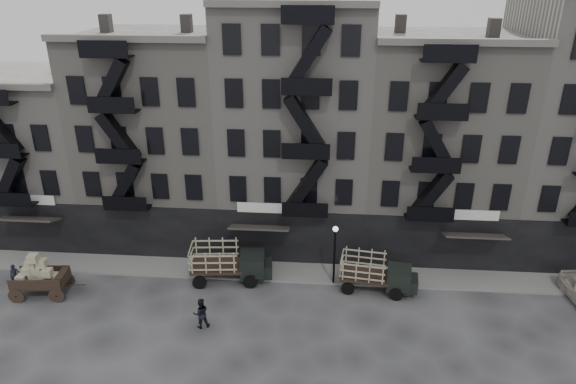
# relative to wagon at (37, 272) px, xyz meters

# --- Properties ---
(ground) EXTENTS (140.00, 140.00, 0.00)m
(ground) POSITION_rel_wagon_xyz_m (15.50, -0.01, -1.67)
(ground) COLOR #38383A
(ground) RESTS_ON ground
(sidewalk) EXTENTS (55.00, 2.50, 0.15)m
(sidewalk) POSITION_rel_wagon_xyz_m (15.50, 3.74, -1.59)
(sidewalk) COLOR slate
(sidewalk) RESTS_ON ground
(building_west) EXTENTS (10.00, 11.35, 13.20)m
(building_west) POSITION_rel_wagon_xyz_m (-4.50, 9.82, 4.34)
(building_west) COLOR gray
(building_west) RESTS_ON ground
(building_midwest) EXTENTS (10.00, 11.35, 16.20)m
(building_midwest) POSITION_rel_wagon_xyz_m (5.50, 9.82, 5.84)
(building_midwest) COLOR gray
(building_midwest) RESTS_ON ground
(building_center) EXTENTS (10.00, 11.35, 18.20)m
(building_center) POSITION_rel_wagon_xyz_m (15.50, 9.81, 6.84)
(building_center) COLOR gray
(building_center) RESTS_ON ground
(building_mideast) EXTENTS (10.00, 11.35, 16.20)m
(building_mideast) POSITION_rel_wagon_xyz_m (25.50, 9.82, 5.84)
(building_mideast) COLOR gray
(building_mideast) RESTS_ON ground
(lamp_post) EXTENTS (0.36, 0.36, 4.28)m
(lamp_post) POSITION_rel_wagon_xyz_m (18.50, 2.59, 1.12)
(lamp_post) COLOR black
(lamp_post) RESTS_ON ground
(wagon) EXTENTS (3.62, 2.19, 2.92)m
(wagon) POSITION_rel_wagon_xyz_m (0.00, 0.00, 0.00)
(wagon) COLOR black
(wagon) RESTS_ON ground
(stake_truck_west) EXTENTS (5.43, 2.61, 2.64)m
(stake_truck_west) POSITION_rel_wagon_xyz_m (11.60, 2.60, -0.16)
(stake_truck_west) COLOR black
(stake_truck_west) RESTS_ON ground
(stake_truck_east) EXTENTS (5.01, 2.52, 2.42)m
(stake_truck_east) POSITION_rel_wagon_xyz_m (21.20, 2.23, -0.28)
(stake_truck_east) COLOR black
(stake_truck_east) RESTS_ON ground
(pedestrian_west) EXTENTS (0.67, 0.57, 1.58)m
(pedestrian_west) POSITION_rel_wagon_xyz_m (-2.09, 0.74, -0.88)
(pedestrian_west) COLOR black
(pedestrian_west) RESTS_ON ground
(pedestrian_mid) EXTENTS (1.12, 1.00, 1.89)m
(pedestrian_mid) POSITION_rel_wagon_xyz_m (10.91, -2.37, -0.72)
(pedestrian_mid) COLOR black
(pedestrian_mid) RESTS_ON ground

